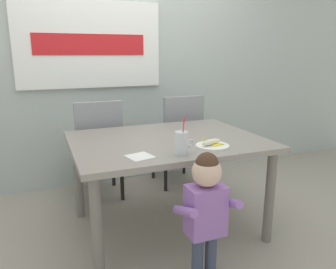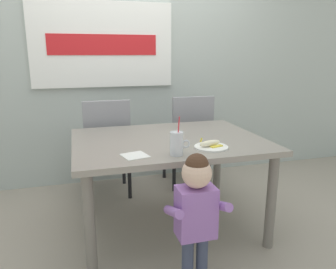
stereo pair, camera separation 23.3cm
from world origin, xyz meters
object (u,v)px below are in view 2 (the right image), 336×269
Objects in this scene: dining_chair_left at (107,143)px; dining_chair_right at (189,136)px; toddler_standing at (196,206)px; snack_plate at (211,147)px; paper_napkin at (135,156)px; dining_table at (168,150)px; milk_cup at (177,145)px; peeled_banana at (210,143)px.

dining_chair_left and dining_chair_right have the same top height.
dining_chair_right reaches higher than toddler_standing.
snack_plate is at bearing 56.77° from toddler_standing.
dining_table is at bearing 47.67° from paper_napkin.
milk_cup is at bearing -11.70° from paper_napkin.
dining_chair_left is 1.00× the size of dining_chair_right.
dining_table is at bearing 81.47° from milk_cup.
peeled_banana is at bearing 18.55° from milk_cup.
dining_chair_left is at bearing 104.04° from toddler_standing.
dining_chair_left reaches higher than toddler_standing.
paper_napkin is (-0.53, -0.03, -0.00)m from snack_plate.
toddler_standing is 4.77× the size of peeled_banana.
dining_chair_left is 1.11m from paper_napkin.
snack_plate is at bearing 119.94° from dining_chair_left.
milk_cup reaches higher than dining_chair_left.
toddler_standing is 3.33× the size of milk_cup.
paper_napkin is (-0.76, -1.13, 0.20)m from dining_chair_right.
peeled_banana is (0.24, 0.38, 0.25)m from toddler_standing.
dining_table is 0.39m from peeled_banana.
snack_plate is (0.21, -0.32, 0.10)m from dining_table.
dining_chair_right is at bearing 78.06° from snack_plate.
snack_plate reaches higher than paper_napkin.
snack_plate is at bearing 78.06° from dining_chair_right.
paper_napkin is at bearing 129.03° from toddler_standing.
snack_plate is at bearing 17.44° from milk_cup.
dining_chair_right reaches higher than snack_plate.
snack_plate is at bearing -56.28° from dining_table.
snack_plate is (0.61, -1.06, 0.21)m from dining_chair_left.
paper_napkin is (-0.26, 0.05, -0.06)m from milk_cup.
toddler_standing is at bearing 71.97° from dining_chair_right.
peeled_banana is (-0.24, -1.10, 0.23)m from dining_chair_right.
milk_cup is 1.43× the size of peeled_banana.
dining_chair_right is (0.84, 0.04, 0.00)m from dining_chair_left.
paper_napkin is (-0.52, -0.04, -0.03)m from peeled_banana.
dining_table is 0.44m from milk_cup.
peeled_banana is at bearing 3.88° from paper_napkin.
dining_chair_left reaches higher than dining_table.
dining_chair_left is 0.84m from dining_chair_right.
milk_cup is (-0.51, -1.19, 0.27)m from dining_chair_right.
toddler_standing is (0.36, -1.44, -0.02)m from dining_chair_left.
dining_chair_left is 3.82× the size of milk_cup.
milk_cup is 0.29m from snack_plate.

